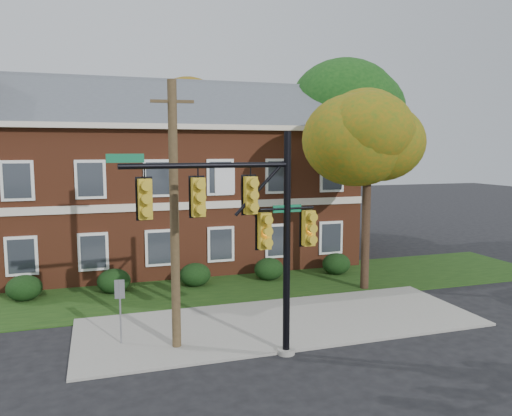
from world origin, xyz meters
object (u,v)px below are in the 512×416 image
object	(u,v)px
hedge_right	(269,269)
utility_pole	(174,216)
traffic_signal	(249,221)
sign_post	(120,301)
hedge_center	(195,275)
tree_right_rear	(356,116)
hedge_far_left	(24,288)
hedge_left	(114,281)
hedge_far_right	(336,264)
apartment_building	(175,170)
tree_near_right	(375,136)
tree_far_rear	(176,109)

from	to	relation	value
hedge_right	utility_pole	distance (m)	9.38
traffic_signal	sign_post	bearing A→B (deg)	143.30
traffic_signal	sign_post	distance (m)	4.94
utility_pole	hedge_center	bearing A→B (deg)	80.85
tree_right_rear	hedge_center	bearing A→B (deg)	-151.63
hedge_far_left	hedge_right	bearing A→B (deg)	0.00
hedge_center	hedge_right	xyz separation A→B (m)	(3.50, 0.00, 0.00)
hedge_left	tree_right_rear	xyz separation A→B (m)	(14.81, 6.11, 7.60)
hedge_left	hedge_far_right	world-z (taller)	same
apartment_building	hedge_center	world-z (taller)	apartment_building
hedge_center	tree_near_right	distance (m)	9.90
apartment_building	hedge_right	xyz separation A→B (m)	(3.50, -5.25, -4.46)
tree_far_rear	traffic_signal	xyz separation A→B (m)	(-1.35, -21.38, -4.74)
apartment_building	utility_pole	size ratio (longest dim) A/B	2.32
hedge_right	hedge_far_right	distance (m)	3.50
apartment_building	hedge_left	world-z (taller)	apartment_building
hedge_far_right	tree_right_rear	xyz separation A→B (m)	(4.31, 6.11, 7.60)
hedge_left	hedge_right	distance (m)	7.00
hedge_far_left	utility_pole	bearing A→B (deg)	-52.98
apartment_building	tree_near_right	xyz separation A→B (m)	(7.22, -8.09, 1.68)
hedge_far_left	traffic_signal	size ratio (longest dim) A/B	0.21
hedge_center	hedge_far_left	bearing A→B (deg)	180.00
hedge_far_right	traffic_signal	bearing A→B (deg)	-130.26
hedge_left	hedge_far_right	distance (m)	10.50
apartment_building	utility_pole	distance (m)	12.22
traffic_signal	sign_post	world-z (taller)	traffic_signal
hedge_far_right	hedge_left	bearing A→B (deg)	180.00
sign_post	tree_right_rear	bearing A→B (deg)	45.78
tree_near_right	utility_pole	distance (m)	10.25
hedge_center	tree_right_rear	size ratio (longest dim) A/B	0.13
hedge_center	tree_far_rear	bearing A→B (deg)	84.15
apartment_building	tree_right_rear	world-z (taller)	tree_right_rear
tree_near_right	utility_pole	size ratio (longest dim) A/B	1.06
tree_near_right	traffic_signal	world-z (taller)	tree_near_right
hedge_far_right	sign_post	distance (m)	12.14
hedge_right	tree_near_right	bearing A→B (deg)	-37.28
hedge_left	traffic_signal	distance (m)	9.67
hedge_center	traffic_signal	distance (m)	9.02
hedge_right	hedge_left	bearing A→B (deg)	180.00
tree_far_rear	apartment_building	bearing A→B (deg)	-99.71
apartment_building	traffic_signal	distance (m)	13.56
hedge_center	hedge_far_right	xyz separation A→B (m)	(7.00, 0.00, 0.00)
hedge_left	hedge_center	bearing A→B (deg)	0.00
hedge_far_left	traffic_signal	xyz separation A→B (m)	(6.99, -8.28, 3.58)
hedge_far_left	utility_pole	size ratio (longest dim) A/B	0.17
tree_right_rear	sign_post	distance (m)	20.29
hedge_left	utility_pole	bearing A→B (deg)	-76.59
apartment_building	tree_far_rear	world-z (taller)	tree_far_rear
hedge_center	hedge_far_right	distance (m)	7.00
hedge_far_left	tree_far_rear	bearing A→B (deg)	57.50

